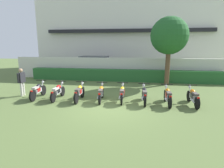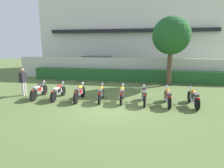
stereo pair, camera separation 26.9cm
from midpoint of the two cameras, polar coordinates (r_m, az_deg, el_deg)
ground at (r=9.03m, az=-2.26°, el=-7.39°), size 60.00×60.00×0.00m
building at (r=23.56m, az=4.94°, el=14.73°), size 20.72×6.50×8.40m
compound_wall at (r=16.28m, az=2.92°, el=4.65°), size 19.68×0.30×1.90m
hedge_row at (r=15.66m, az=2.64°, el=2.66°), size 15.74×0.70×0.98m
parked_car at (r=18.96m, az=-5.39°, el=5.58°), size 4.54×2.15×1.89m
tree_near_inspector at (r=14.56m, az=16.58°, el=13.86°), size 2.72×2.72×5.01m
motorcycle_in_row_0 at (r=11.43m, az=-22.31°, el=-1.83°), size 0.60×1.91×0.96m
motorcycle_in_row_1 at (r=10.87m, az=-16.93°, el=-2.18°), size 0.60×1.89×0.94m
motorcycle_in_row_2 at (r=10.31m, az=-10.70°, el=-2.52°), size 0.60×1.86×0.97m
motorcycle_in_row_3 at (r=10.11m, az=-4.13°, el=-2.73°), size 0.60×1.85×0.94m
motorcycle_in_row_4 at (r=9.96m, az=2.34°, el=-2.88°), size 0.60×1.82×0.95m
motorcycle_in_row_5 at (r=9.81m, az=9.03°, el=-3.22°), size 0.60×1.83×0.96m
motorcycle_in_row_6 at (r=9.82m, az=15.90°, el=-3.50°), size 0.60×1.85×0.97m
motorcycle_in_row_7 at (r=10.15m, az=22.83°, el=-3.56°), size 0.60×1.85×0.95m
inspector_person at (r=12.24m, az=-26.47°, el=1.13°), size 0.22×0.66×1.64m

